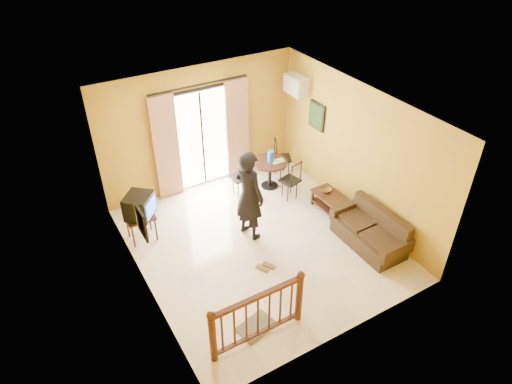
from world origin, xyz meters
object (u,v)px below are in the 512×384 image
television (139,206)px  dining_table (270,167)px  coffee_table (331,201)px  standing_person (249,195)px  sofa (371,232)px

television → dining_table: size_ratio=0.88×
coffee_table → standing_person: bearing=173.6°
coffee_table → sofa: size_ratio=0.56×
television → sofa: 4.44m
dining_table → sofa: sofa is taller
dining_table → coffee_table: bearing=-66.7°
television → coffee_table: 3.93m
television → coffee_table: (3.72, -1.15, -0.52)m
coffee_table → standing_person: size_ratio=0.46×
coffee_table → standing_person: 2.00m
dining_table → sofa: 2.77m
sofa → standing_person: standing_person is taller
coffee_table → sofa: sofa is taller
dining_table → television: bearing=-174.5°
dining_table → standing_person: bearing=-135.0°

